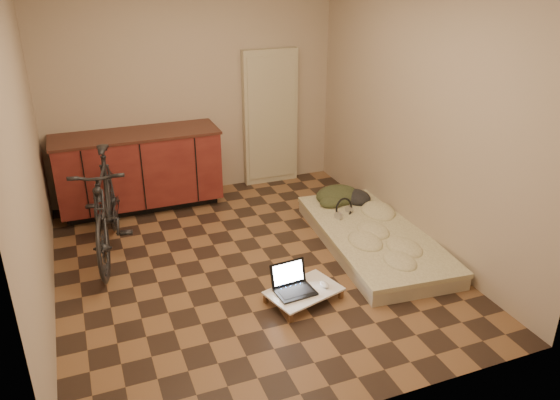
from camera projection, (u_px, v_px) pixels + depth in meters
name	position (u px, v px, depth m)	size (l,w,h in m)	color
room_shell	(246.00, 134.00, 4.72)	(3.50, 4.00, 2.60)	brown
cabinets	(139.00, 170.00, 6.25)	(1.84, 0.62, 0.91)	black
appliance_panel	(270.00, 118.00, 6.86)	(0.70, 0.10, 1.70)	beige
bicycle	(105.00, 201.00, 5.23)	(0.51, 1.75, 1.13)	black
futon	(373.00, 238.00, 5.55)	(1.15, 2.09, 0.17)	#B9AF94
clothing_pile	(343.00, 191.00, 6.18)	(0.54, 0.45, 0.22)	#323921
headphones	(344.00, 208.00, 5.80)	(0.26, 0.24, 0.18)	black
lap_desk	(304.00, 291.00, 4.66)	(0.70, 0.55, 0.10)	brown
laptop	(293.00, 285.00, 4.64)	(0.35, 0.32, 0.22)	black
mouse	(324.00, 284.00, 4.70)	(0.07, 0.11, 0.04)	white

